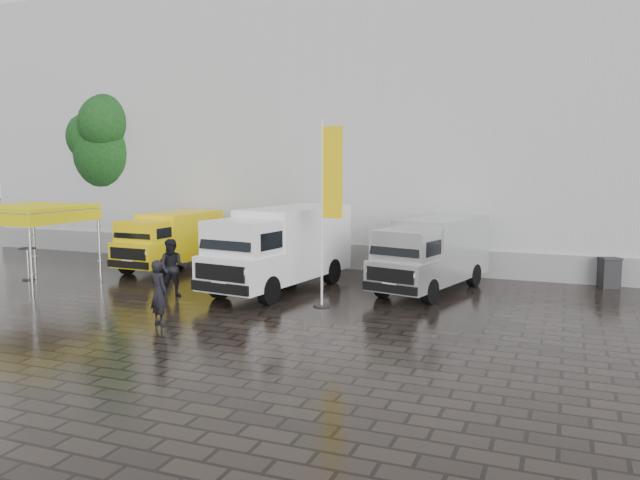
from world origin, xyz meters
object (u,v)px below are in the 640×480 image
object	(u,v)px
van_yellow	(170,242)
person_front	(159,292)
flagpole	(328,202)
wheelie_bin	(609,272)
van_silver	(432,256)
van_white	(280,250)
canopy_tent	(29,210)
cocktail_table	(28,264)
person_tent	(173,268)

from	to	relation	value
van_yellow	person_front	size ratio (longest dim) A/B	2.85
flagpole	wheelie_bin	distance (m)	10.43
van_silver	person_front	size ratio (longest dim) A/B	3.23
van_white	canopy_tent	xyz separation A→B (m)	(-8.75, -2.09, 1.23)
flagpole	canopy_tent	bearing A→B (deg)	-178.07
van_silver	wheelie_bin	xyz separation A→B (m)	(5.54, 2.88, -0.68)
canopy_tent	cocktail_table	size ratio (longest dim) A/B	2.85
van_white	flagpole	world-z (taller)	flagpole
van_yellow	van_white	distance (m)	6.25
cocktail_table	person_front	size ratio (longest dim) A/B	0.69
person_front	person_tent	size ratio (longest dim) A/B	0.93
van_yellow	van_silver	size ratio (longest dim) A/B	0.88
van_silver	flagpole	bearing A→B (deg)	-111.05
flagpole	wheelie_bin	bearing A→B (deg)	38.43
canopy_tent	person_tent	xyz separation A→B (m)	(5.98, -0.06, -1.67)
van_white	van_silver	bearing A→B (deg)	27.50
person_tent	cocktail_table	bearing A→B (deg)	152.22
van_white	van_yellow	bearing A→B (deg)	168.14
flagpole	wheelie_bin	size ratio (longest dim) A/B	5.26
van_yellow	person_tent	size ratio (longest dim) A/B	2.65
person_tent	canopy_tent	bearing A→B (deg)	155.34
flagpole	person_front	distance (m)	5.40
cocktail_table	person_tent	distance (m)	6.60
person_tent	van_yellow	bearing A→B (deg)	101.92
cocktail_table	van_white	bearing A→B (deg)	10.48
person_tent	wheelie_bin	bearing A→B (deg)	3.10
flagpole	wheelie_bin	xyz separation A→B (m)	(7.92, 6.28, -2.59)
flagpole	wheelie_bin	world-z (taller)	flagpole
canopy_tent	person_front	distance (m)	8.55
van_yellow	person_front	distance (m)	8.86
cocktail_table	person_front	world-z (taller)	person_front
canopy_tent	van_silver	bearing A→B (deg)	15.62
wheelie_bin	van_white	bearing A→B (deg)	-175.86
van_white	person_tent	xyz separation A→B (m)	(-2.77, -2.15, -0.44)
person_front	person_tent	bearing A→B (deg)	-37.67
wheelie_bin	cocktail_table	bearing A→B (deg)	177.99
van_white	person_tent	bearing A→B (deg)	-134.15
van_white	person_front	distance (m)	5.39
van_yellow	flagpole	size ratio (longest dim) A/B	0.89
van_silver	flagpole	distance (m)	4.57
flagpole	van_white	bearing A→B (deg)	144.08
van_silver	van_yellow	bearing A→B (deg)	-168.44
van_silver	flagpole	size ratio (longest dim) A/B	1.01
van_yellow	cocktail_table	distance (m)	5.21
canopy_tent	person_tent	size ratio (longest dim) A/B	1.83
flagpole	person_tent	size ratio (longest dim) A/B	2.98
flagpole	van_silver	bearing A→B (deg)	55.02
van_yellow	van_silver	bearing A→B (deg)	-0.17
van_white	van_silver	distance (m)	5.04
van_white	van_silver	world-z (taller)	van_white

